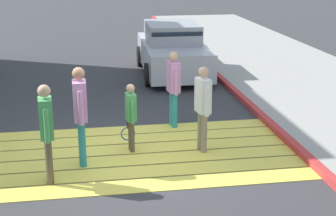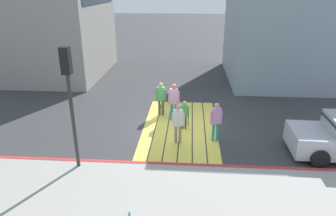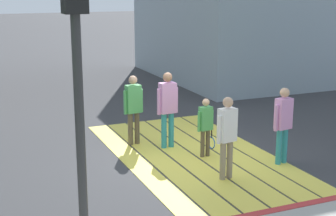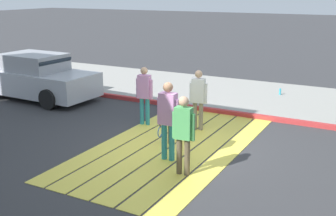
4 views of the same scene
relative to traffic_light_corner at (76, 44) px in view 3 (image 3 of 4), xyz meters
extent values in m
plane|color=#38383A|center=(3.58, -3.39, -3.04)|extent=(120.00, 120.00, 0.00)
cube|color=#EAD64C|center=(3.58, -4.76, -3.03)|extent=(6.40, 0.50, 0.01)
cube|color=#EAD64C|center=(3.58, -4.21, -3.03)|extent=(6.40, 0.50, 0.01)
cube|color=#EAD64C|center=(3.58, -3.66, -3.03)|extent=(6.40, 0.50, 0.01)
cube|color=#EAD64C|center=(3.58, -3.11, -3.03)|extent=(6.40, 0.50, 0.01)
cube|color=#EAD64C|center=(3.58, -2.56, -3.03)|extent=(6.40, 0.50, 0.01)
cube|color=#EAD64C|center=(3.58, -2.01, -3.03)|extent=(6.40, 0.50, 0.01)
cube|color=#BC3333|center=(0.33, -3.39, -2.97)|extent=(0.16, 40.00, 0.13)
cylinder|color=#2D2D2D|center=(-0.02, 0.00, -1.34)|extent=(0.12, 0.12, 3.40)
sphere|color=#35FF59|center=(0.14, 0.00, 0.52)|extent=(0.18, 0.18, 0.18)
cylinder|color=gray|center=(2.11, -3.26, -2.65)|extent=(0.12, 0.12, 0.78)
cylinder|color=gray|center=(2.14, -3.43, -2.65)|extent=(0.12, 0.12, 0.78)
cube|color=white|center=(2.12, -3.35, -1.93)|extent=(0.27, 0.37, 0.65)
sphere|color=tan|center=(2.12, -3.35, -1.48)|extent=(0.20, 0.20, 0.20)
cylinder|color=white|center=(2.09, -3.15, -1.99)|extent=(0.08, 0.08, 0.55)
cylinder|color=white|center=(2.15, -3.55, -1.99)|extent=(0.08, 0.08, 0.55)
cylinder|color=brown|center=(4.91, -2.32, -2.64)|extent=(0.12, 0.12, 0.79)
cylinder|color=brown|center=(4.93, -2.49, -2.64)|extent=(0.12, 0.12, 0.79)
cube|color=#4CA559|center=(4.92, -2.41, -1.92)|extent=(0.24, 0.36, 0.66)
sphere|color=tan|center=(4.92, -2.41, -1.46)|extent=(0.20, 0.20, 0.20)
cylinder|color=#4CA559|center=(4.90, -2.21, -1.98)|extent=(0.09, 0.09, 0.56)
cylinder|color=#4CA559|center=(4.94, -2.61, -1.98)|extent=(0.09, 0.09, 0.56)
cylinder|color=teal|center=(4.37, -2.96, -2.61)|extent=(0.13, 0.13, 0.85)
cylinder|color=teal|center=(4.38, -3.15, -2.61)|extent=(0.13, 0.13, 0.85)
cube|color=#D18CC6|center=(4.38, -3.06, -1.84)|extent=(0.24, 0.38, 0.71)
sphere|color=#9E7051|center=(4.38, -3.06, -1.35)|extent=(0.22, 0.22, 0.22)
cylinder|color=#D18CC6|center=(4.37, -2.84, -1.91)|extent=(0.09, 0.09, 0.60)
cylinder|color=#D18CC6|center=(4.39, -3.27, -1.91)|extent=(0.09, 0.09, 0.60)
cylinder|color=teal|center=(2.40, -4.77, -2.64)|extent=(0.12, 0.12, 0.78)
cylinder|color=teal|center=(2.43, -4.94, -2.64)|extent=(0.12, 0.12, 0.78)
cube|color=#D18CC6|center=(2.41, -4.86, -1.93)|extent=(0.27, 0.37, 0.65)
sphere|color=tan|center=(2.41, -4.86, -1.48)|extent=(0.20, 0.20, 0.20)
cylinder|color=#D18CC6|center=(2.38, -4.66, -1.99)|extent=(0.08, 0.08, 0.56)
cylinder|color=#D18CC6|center=(2.45, -5.06, -1.99)|extent=(0.08, 0.08, 0.56)
cylinder|color=brown|center=(3.45, -3.50, -2.72)|extent=(0.09, 0.09, 0.63)
cylinder|color=brown|center=(3.46, -3.64, -2.72)|extent=(0.09, 0.09, 0.63)
cube|color=#4CA559|center=(3.45, -3.57, -2.15)|extent=(0.20, 0.29, 0.52)
sphere|color=tan|center=(3.45, -3.57, -1.79)|extent=(0.16, 0.16, 0.16)
cylinder|color=#4CA559|center=(3.44, -3.40, -2.20)|extent=(0.07, 0.07, 0.44)
cylinder|color=#4CA559|center=(3.47, -3.73, -2.20)|extent=(0.07, 0.07, 0.44)
cylinder|color=black|center=(3.50, -3.75, -2.50)|extent=(0.03, 0.03, 0.28)
torus|color=blue|center=(3.50, -3.75, -2.74)|extent=(0.28, 0.05, 0.28)
camera|label=1|loc=(4.27, 5.61, 0.66)|focal=54.93mm
camera|label=2|loc=(-8.99, -3.77, 2.91)|focal=33.05mm
camera|label=3|loc=(-6.05, 1.36, 0.70)|focal=54.03mm
camera|label=4|loc=(12.22, 1.17, 0.68)|focal=45.38mm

